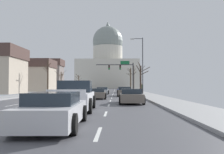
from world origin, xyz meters
TOP-DOWN VIEW (x-y plane):
  - ground at (0.00, -0.00)m, footprint 20.00×180.00m
  - signal_gantry at (5.35, 15.51)m, footprint 7.91×0.41m
  - street_lamp_right at (7.98, 2.21)m, footprint 2.00×0.24m
  - capitol_building at (0.00, 80.60)m, footprint 28.54×19.43m
  - sedan_near_00 at (5.26, 11.26)m, footprint 2.23×4.68m
  - sedan_near_01 at (1.75, 4.12)m, footprint 2.13×4.45m
  - sedan_near_02 at (5.18, -3.36)m, footprint 2.07×4.71m
  - sedan_near_03 at (1.94, -9.97)m, footprint 2.14×4.30m
  - sedan_near_04 at (5.24, -16.82)m, footprint 2.01×4.42m
  - pickup_truck_near_05 at (1.60, -22.45)m, footprint 2.41×5.32m
  - sedan_near_06 at (1.89, -28.19)m, footprint 2.05×4.67m
  - sedan_oncoming_00 at (-5.23, 20.64)m, footprint 2.04×4.28m
  - sedan_oncoming_01 at (-4.98, 32.19)m, footprint 1.96×4.38m
  - flank_building_00 at (-16.07, 23.01)m, footprint 9.73×8.16m
  - flank_building_01 at (-18.80, 38.44)m, footprint 13.00×6.93m
  - bare_tree_00 at (8.37, 38.44)m, footprint 1.51×1.58m
  - bare_tree_01 at (-8.76, 20.53)m, footprint 2.47×1.94m
  - bare_tree_02 at (8.11, 21.58)m, footprint 1.69×1.48m
  - bare_tree_03 at (-8.18, 43.19)m, footprint 2.37×2.87m
  - bare_tree_04 at (7.98, 2.96)m, footprint 2.23×2.46m
  - bare_tree_05 at (-8.98, 10.09)m, footprint 2.09×1.42m
  - pedestrian_00 at (8.43, 6.32)m, footprint 0.35×0.34m
  - pedestrian_01 at (8.64, 8.67)m, footprint 0.35×0.34m
  - bicycle_parked at (7.74, 1.98)m, footprint 0.12×1.77m

SIDE VIEW (x-z plane):
  - ground at x=0.00m, z-range -0.08..0.12m
  - bicycle_parked at x=7.74m, z-range 0.06..0.91m
  - sedan_near_03 at x=1.94m, z-range -0.03..1.09m
  - sedan_oncoming_00 at x=-5.23m, z-range -0.03..1.13m
  - sedan_near_01 at x=1.75m, z-range -0.02..1.12m
  - sedan_near_04 at x=5.24m, z-range -0.03..1.14m
  - sedan_near_00 at x=5.26m, z-range -0.02..1.14m
  - sedan_near_06 at x=1.89m, z-range -0.02..1.18m
  - sedan_near_02 at x=5.18m, z-range -0.03..1.21m
  - sedan_oncoming_01 at x=-4.98m, z-range -0.04..1.27m
  - pickup_truck_near_05 at x=1.60m, z-range -0.10..1.62m
  - pedestrian_01 at x=8.64m, z-range 0.22..1.77m
  - pedestrian_00 at x=8.43m, z-range 0.23..1.87m
  - bare_tree_01 at x=-8.76m, z-range 0.18..5.12m
  - bare_tree_04 at x=7.98m, z-range 0.07..5.24m
  - bare_tree_03 at x=-8.18m, z-range 0.15..5.23m
  - bare_tree_02 at x=8.11m, z-range 0.25..6.18m
  - bare_tree_05 at x=-8.98m, z-range 0.33..6.55m
  - bare_tree_00 at x=8.37m, z-range 0.02..6.97m
  - flank_building_00 at x=-16.07m, z-range 0.06..7.69m
  - signal_gantry at x=5.35m, z-range 1.49..7.96m
  - flank_building_01 at x=-18.80m, z-range 0.06..9.40m
  - street_lamp_right at x=7.98m, z-range 0.85..9.67m
  - capitol_building at x=0.00m, z-range -4.24..27.69m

